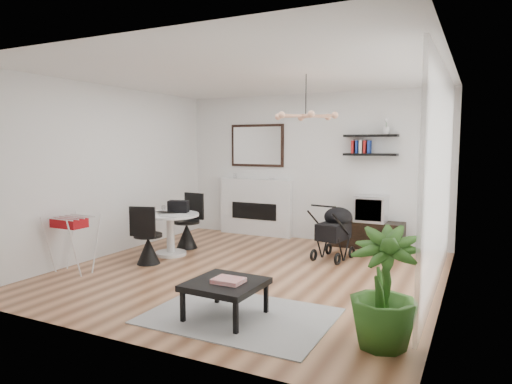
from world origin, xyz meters
The scene contains 25 objects.
floor centered at (0.00, 0.00, 0.00)m, with size 5.00×5.00×0.00m, color brown.
ceiling centered at (0.00, 0.00, 2.70)m, with size 5.00×5.00×0.00m, color white.
wall_back centered at (0.00, 2.50, 1.35)m, with size 5.00×5.00×0.00m, color white.
wall_left centered at (-2.50, 0.00, 1.35)m, with size 5.00×5.00×0.00m, color white.
wall_right centered at (2.50, 0.00, 1.35)m, with size 5.00×5.00×0.00m, color white.
sheer_curtain centered at (2.40, 0.20, 1.35)m, with size 0.04×3.60×2.60m, color white.
fireplace centered at (-1.10, 2.42, 0.69)m, with size 1.50×0.17×2.16m.
shelf_lower centered at (1.12, 2.37, 1.60)m, with size 0.90×0.25×0.04m, color black.
shelf_upper centered at (1.12, 2.37, 1.92)m, with size 0.90×0.25×0.04m, color black.
pendant_lamp centered at (0.70, 0.30, 2.15)m, with size 0.90×0.90×0.10m, color tan, non-canonical shape.
tv_console centered at (1.12, 2.28, 0.23)m, with size 1.22×0.43×0.46m, color black.
crt_tv centered at (1.17, 2.27, 0.68)m, with size 0.51×0.45×0.45m.
dining_table centered at (-1.59, 0.33, 0.44)m, with size 0.92×0.92×0.67m.
laptop centered at (-1.65, 0.28, 0.69)m, with size 0.35×0.22×0.03m, color black.
black_bag centered at (-1.56, 0.52, 0.77)m, with size 0.32×0.19×0.19m, color black.
newspaper centered at (-1.41, 0.19, 0.68)m, with size 0.36×0.30×0.01m, color white.
drinking_glass centered at (-1.83, 0.47, 0.72)m, with size 0.06×0.06×0.10m, color white.
chair_far centered at (-1.64, 0.88, 0.30)m, with size 0.45×0.47×0.93m.
chair_near centered at (-1.55, -0.27, 0.28)m, with size 0.46×0.47×0.89m.
drying_rack centered at (-2.18, -1.09, 0.42)m, with size 0.54×0.50×0.79m.
stroller centered at (0.83, 1.29, 0.38)m, with size 0.55×0.77×0.89m.
rug centered at (0.66, -1.49, 0.01)m, with size 1.87×1.35×0.01m, color #9C9C9C.
coffee_table centered at (0.55, -1.59, 0.34)m, with size 0.75×0.75×0.37m.
magazines centered at (0.59, -1.61, 0.40)m, with size 0.30×0.23×0.04m, color red.
potted_plant centered at (2.12, -1.56, 0.53)m, with size 0.59×0.59×1.06m, color #295618.
Camera 1 is at (2.84, -5.50, 1.78)m, focal length 32.00 mm.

